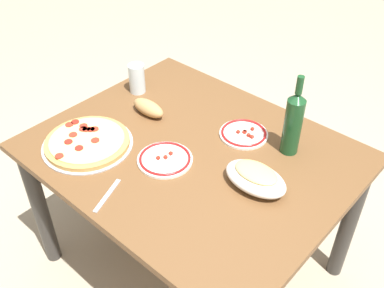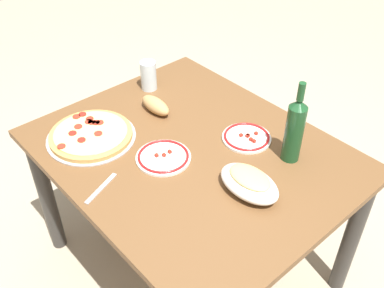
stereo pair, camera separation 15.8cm
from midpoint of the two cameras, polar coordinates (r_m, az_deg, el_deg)
The scene contains 10 objects.
ground_plane at distance 2.30m, azimuth 2.03°, elevation -14.94°, with size 8.00×8.00×0.00m, color tan.
dining_table at distance 1.84m, azimuth 2.45°, elevation -3.62°, with size 1.21×0.98×0.73m.
pepperoni_pizza at distance 1.85m, azimuth -10.39°, elevation 1.06°, with size 0.36×0.36×0.03m.
baked_pasta_dish at distance 1.59m, azimuth 10.16°, elevation -4.90°, with size 0.24×0.15×0.08m.
wine_bottle at distance 1.70m, azimuth 15.54°, elevation 1.74°, with size 0.07×0.07×0.33m.
water_glass at distance 2.11m, azimuth -3.41°, elevation 8.64°, with size 0.07×0.07×0.14m, color silver.
side_plate_near at distance 1.84m, azimuth 9.42°, elevation 0.76°, with size 0.20×0.20×0.02m.
side_plate_far at distance 1.72m, azimuth -1.06°, elevation -1.75°, with size 0.21×0.21×0.02m.
bread_loaf at distance 1.96m, azimuth -2.38°, elevation 4.87°, with size 0.17×0.07×0.06m, color tan.
fork_left at distance 1.62m, azimuth -8.78°, elevation -5.70°, with size 0.17×0.02×0.01m, color #B7B7BC.
Camera 2 is at (1.02, -0.90, 1.85)m, focal length 41.88 mm.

